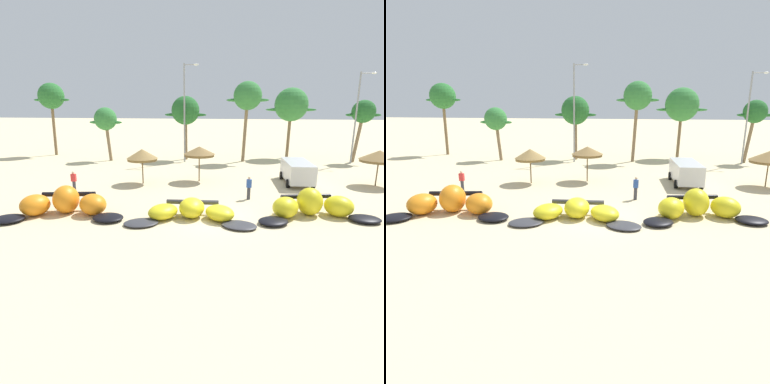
# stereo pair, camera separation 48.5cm
# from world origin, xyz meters

# --- Properties ---
(ground_plane) EXTENTS (260.00, 260.00, 0.00)m
(ground_plane) POSITION_xyz_m (0.00, 0.00, 0.00)
(ground_plane) COLOR beige
(kite_far_left) EXTENTS (7.66, 4.22, 1.69)m
(kite_far_left) POSITION_xyz_m (-8.74, -0.58, 0.65)
(kite_far_left) COLOR black
(kite_far_left) RESTS_ON ground
(kite_left) EXTENTS (7.66, 3.75, 1.14)m
(kite_left) POSITION_xyz_m (-1.11, -0.35, 0.44)
(kite_left) COLOR #333338
(kite_left) RESTS_ON ground
(kite_left_of_center) EXTENTS (7.23, 4.15, 1.64)m
(kite_left_of_center) POSITION_xyz_m (5.85, 1.10, 0.63)
(kite_left_of_center) COLOR black
(kite_left_of_center) RESTS_ON ground
(beach_umbrella_near_van) EXTENTS (2.57, 2.57, 2.87)m
(beach_umbrella_near_van) POSITION_xyz_m (-6.37, 8.03, 2.39)
(beach_umbrella_near_van) COLOR brown
(beach_umbrella_near_van) RESTS_ON ground
(beach_umbrella_middle) EXTENTS (2.66, 2.66, 2.98)m
(beach_umbrella_middle) POSITION_xyz_m (-1.83, 9.53, 2.56)
(beach_umbrella_middle) COLOR brown
(beach_umbrella_middle) RESTS_ON ground
(beach_umbrella_near_palms) EXTENTS (2.99, 2.99, 2.89)m
(beach_umbrella_near_palms) POSITION_xyz_m (12.54, 9.81, 2.41)
(beach_umbrella_near_palms) COLOR brown
(beach_umbrella_near_palms) RESTS_ON ground
(parked_van) EXTENTS (2.36, 5.13, 1.84)m
(parked_van) POSITION_xyz_m (6.30, 9.88, 1.09)
(parked_van) COLOR silver
(parked_van) RESTS_ON ground
(person_near_kites) EXTENTS (0.36, 0.24, 1.62)m
(person_near_kites) POSITION_xyz_m (2.25, 4.35, 0.82)
(person_near_kites) COLOR #383842
(person_near_kites) RESTS_ON ground
(person_by_umbrellas) EXTENTS (0.36, 0.24, 1.62)m
(person_by_umbrellas) POSITION_xyz_m (-10.64, 4.44, 0.82)
(person_by_umbrellas) COLOR #383842
(person_by_umbrellas) RESTS_ON ground
(palm_leftmost) EXTENTS (4.75, 3.17, 8.96)m
(palm_leftmost) POSITION_xyz_m (-21.94, 22.13, 7.26)
(palm_leftmost) COLOR brown
(palm_leftmost) RESTS_ON ground
(palm_left) EXTENTS (3.86, 2.57, 6.06)m
(palm_left) POSITION_xyz_m (-13.71, 18.83, 4.68)
(palm_left) COLOR #7F6647
(palm_left) RESTS_ON ground
(palm_left_of_gap) EXTENTS (4.88, 3.25, 7.32)m
(palm_left_of_gap) POSITION_xyz_m (-4.81, 20.91, 5.62)
(palm_left_of_gap) COLOR #7F6647
(palm_left_of_gap) RESTS_ON ground
(palm_center_left) EXTENTS (4.67, 3.11, 8.86)m
(palm_center_left) POSITION_xyz_m (2.21, 20.37, 7.18)
(palm_center_left) COLOR #7F6647
(palm_center_left) RESTS_ON ground
(palm_center_right) EXTENTS (5.89, 3.93, 8.31)m
(palm_center_right) POSITION_xyz_m (7.43, 23.93, 6.29)
(palm_center_right) COLOR brown
(palm_center_right) RESTS_ON ground
(palm_right_of_gap) EXTENTS (3.74, 2.49, 6.87)m
(palm_right_of_gap) POSITION_xyz_m (14.88, 21.69, 5.48)
(palm_right_of_gap) COLOR #7F6647
(palm_right_of_gap) RESTS_ON ground
(lamppost_west) EXTENTS (1.64, 0.24, 10.62)m
(lamppost_west) POSITION_xyz_m (-4.53, 19.12, 5.84)
(lamppost_west) COLOR gray
(lamppost_west) RESTS_ON ground
(lamppost_west_center) EXTENTS (1.67, 0.24, 9.69)m
(lamppost_west_center) POSITION_xyz_m (13.94, 20.63, 5.37)
(lamppost_west_center) COLOR gray
(lamppost_west_center) RESTS_ON ground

